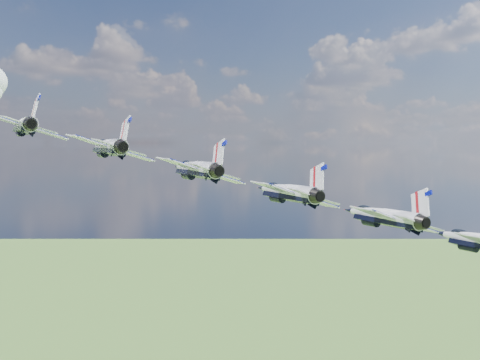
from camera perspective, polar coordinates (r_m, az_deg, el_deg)
jet_0 at (r=86.72m, az=-19.78°, el=4.89°), size 14.47×17.85×7.82m
jet_1 at (r=81.63m, az=-12.43°, el=3.12°), size 14.47×17.85×7.82m
jet_2 at (r=78.13m, az=-4.29°, el=1.08°), size 14.47×17.85×7.82m
jet_3 at (r=76.42m, az=4.39°, el=-1.11°), size 14.47×17.85×7.82m
jet_4 at (r=76.64m, az=13.26°, el=-3.32°), size 14.47×17.85×7.82m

